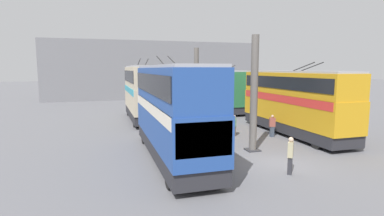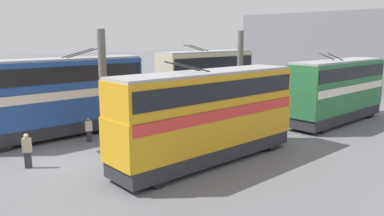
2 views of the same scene
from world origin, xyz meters
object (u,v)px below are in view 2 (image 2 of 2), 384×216
(bus_right_mid, at_px, (63,92))
(oil_drum, at_px, (191,117))
(person_by_left_row, at_px, (181,140))
(person_aisle_midway, at_px, (168,129))
(bus_left_near, at_px, (208,111))
(bus_left_far, at_px, (338,87))
(bus_right_far, at_px, (206,77))
(person_by_right_row, at_px, (89,129))
(person_aisle_foreground, at_px, (27,150))

(bus_right_mid, bearing_deg, oil_drum, -16.52)
(person_by_left_row, distance_m, person_aisle_midway, 2.80)
(bus_left_near, xyz_separation_m, bus_left_far, (13.96, -0.00, -0.02))
(bus_left_far, relative_size, bus_right_far, 1.08)
(bus_left_near, xyz_separation_m, person_by_right_row, (-2.98, 7.85, -1.98))
(person_by_left_row, bearing_deg, bus_left_near, -68.24)
(bus_left_near, distance_m, oil_drum, 9.76)
(person_aisle_foreground, bearing_deg, bus_right_far, -34.68)
(person_by_right_row, xyz_separation_m, person_aisle_foreground, (-4.59, -2.39, 0.16))
(bus_left_near, xyz_separation_m, oil_drum, (5.60, 7.64, -2.36))
(bus_left_far, bearing_deg, person_aisle_foreground, 165.77)
(person_by_right_row, bearing_deg, bus_right_far, -67.27)
(bus_left_far, relative_size, bus_right_mid, 0.95)
(bus_left_near, distance_m, bus_right_mid, 10.91)
(bus_right_mid, bearing_deg, person_aisle_foreground, -129.93)
(bus_right_mid, xyz_separation_m, person_aisle_foreground, (-4.08, -4.88, -2.01))
(bus_right_mid, distance_m, bus_right_far, 13.33)
(bus_right_mid, bearing_deg, person_by_left_row, -68.88)
(bus_left_near, relative_size, bus_right_far, 1.16)
(bus_left_near, xyz_separation_m, person_by_left_row, (-0.26, 1.95, -1.92))
(bus_left_far, xyz_separation_m, person_by_right_row, (-16.94, 7.85, -1.96))
(bus_left_near, distance_m, bus_right_far, 14.27)
(bus_right_mid, height_order, person_by_left_row, bus_right_mid)
(person_by_right_row, distance_m, person_aisle_foreground, 5.18)
(bus_right_far, height_order, person_aisle_midway, bus_right_far)
(person_aisle_midway, distance_m, oil_drum, 5.69)
(bus_right_mid, relative_size, bus_right_far, 1.14)
(person_by_left_row, bearing_deg, bus_left_far, 6.36)
(bus_left_near, height_order, person_by_right_row, bus_left_near)
(oil_drum, bearing_deg, bus_right_mid, 163.48)
(bus_right_mid, bearing_deg, bus_right_far, -0.00)
(person_aisle_midway, bearing_deg, person_by_left_row, 172.15)
(bus_right_mid, height_order, person_aisle_foreground, bus_right_mid)
(bus_left_far, bearing_deg, person_by_right_row, 155.13)
(bus_right_far, bearing_deg, person_by_left_row, -140.31)
(bus_left_far, height_order, bus_right_far, bus_right_far)
(bus_left_far, xyz_separation_m, bus_right_far, (-4.12, 10.33, 0.27))
(person_by_left_row, bearing_deg, person_aisle_midway, 80.65)
(bus_right_far, height_order, person_by_right_row, bus_right_far)
(person_by_right_row, xyz_separation_m, person_aisle_midway, (3.84, -3.33, 0.02))
(bus_right_far, bearing_deg, person_by_right_row, -169.05)
(person_by_right_row, bearing_deg, bus_right_mid, 23.44)
(bus_left_far, distance_m, person_by_left_row, 14.48)
(bus_right_far, distance_m, person_by_right_row, 13.25)
(bus_right_mid, bearing_deg, person_by_right_row, -78.33)
(person_by_right_row, distance_m, person_aisle_midway, 5.09)
(bus_left_near, bearing_deg, person_aisle_midway, 79.25)
(bus_right_mid, xyz_separation_m, person_by_right_row, (0.51, -2.48, -2.18))
(bus_left_far, distance_m, person_aisle_midway, 13.99)
(person_aisle_midway, bearing_deg, person_by_right_row, 64.73)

